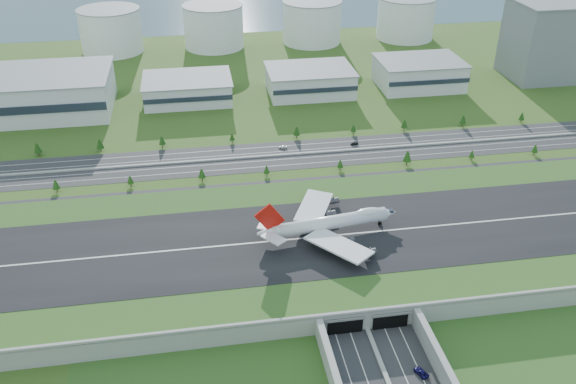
{
  "coord_description": "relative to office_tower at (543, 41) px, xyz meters",
  "views": [
    {
      "loc": [
        -55.54,
        -210.85,
        156.29
      ],
      "look_at": [
        -15.62,
        35.0,
        11.09
      ],
      "focal_mm": 38.0,
      "sensor_mm": 36.0,
      "label": 1
    }
  ],
  "objects": [
    {
      "name": "ground",
      "position": [
        -200.0,
        -195.0,
        -27.5
      ],
      "size": [
        1200.0,
        1200.0,
        0.0
      ],
      "primitive_type": "plane",
      "color": "#305219",
      "rests_on": "ground"
    },
    {
      "name": "airfield_deck",
      "position": [
        -200.0,
        -195.09,
        -23.38
      ],
      "size": [
        520.0,
        100.0,
        9.2
      ],
      "color": "gray",
      "rests_on": "ground"
    },
    {
      "name": "north_expressway",
      "position": [
        -200.0,
        -100.0,
        -27.44
      ],
      "size": [
        560.0,
        36.0,
        0.12
      ],
      "primitive_type": "cube",
      "color": "#28282B",
      "rests_on": "ground"
    },
    {
      "name": "tree_row",
      "position": [
        -189.07,
        -98.18,
        -23.03
      ],
      "size": [
        504.16,
        48.62,
        8.31
      ],
      "color": "#3D2819",
      "rests_on": "ground"
    },
    {
      "name": "hangar_west",
      "position": [
        -370.0,
        -10.0,
        -15.0
      ],
      "size": [
        120.0,
        60.0,
        25.0
      ],
      "primitive_type": "cube",
      "color": "silver",
      "rests_on": "ground"
    },
    {
      "name": "hangar_mid_a",
      "position": [
        -260.0,
        -5.0,
        -20.0
      ],
      "size": [
        58.0,
        42.0,
        15.0
      ],
      "primitive_type": "cube",
      "color": "silver",
      "rests_on": "ground"
    },
    {
      "name": "hangar_mid_b",
      "position": [
        -175.0,
        -5.0,
        -19.0
      ],
      "size": [
        58.0,
        42.0,
        17.0
      ],
      "primitive_type": "cube",
      "color": "silver",
      "rests_on": "ground"
    },
    {
      "name": "hangar_mid_c",
      "position": [
        -95.0,
        -5.0,
        -18.0
      ],
      "size": [
        58.0,
        42.0,
        19.0
      ],
      "primitive_type": "cube",
      "color": "silver",
      "rests_on": "ground"
    },
    {
      "name": "office_tower",
      "position": [
        0.0,
        0.0,
        0.0
      ],
      "size": [
        46.0,
        46.0,
        55.0
      ],
      "primitive_type": "cube",
      "color": "slate",
      "rests_on": "ground"
    },
    {
      "name": "fuel_tank_a",
      "position": [
        -320.0,
        115.0,
        -10.0
      ],
      "size": [
        50.0,
        50.0,
        35.0
      ],
      "primitive_type": "cylinder",
      "color": "white",
      "rests_on": "ground"
    },
    {
      "name": "fuel_tank_b",
      "position": [
        -235.0,
        115.0,
        -10.0
      ],
      "size": [
        50.0,
        50.0,
        35.0
      ],
      "primitive_type": "cylinder",
      "color": "white",
      "rests_on": "ground"
    },
    {
      "name": "fuel_tank_c",
      "position": [
        -150.0,
        115.0,
        -10.0
      ],
      "size": [
        50.0,
        50.0,
        35.0
      ],
      "primitive_type": "cylinder",
      "color": "white",
      "rests_on": "ground"
    },
    {
      "name": "fuel_tank_d",
      "position": [
        -65.0,
        115.0,
        -10.0
      ],
      "size": [
        50.0,
        50.0,
        35.0
      ],
      "primitive_type": "cylinder",
      "color": "white",
      "rests_on": "ground"
    },
    {
      "name": "bay_water",
      "position": [
        -200.0,
        285.0,
        -27.47
      ],
      "size": [
        1200.0,
        260.0,
        0.06
      ],
      "primitive_type": "cube",
      "color": "#335462",
      "rests_on": "ground"
    },
    {
      "name": "boeing_747",
      "position": [
        -203.33,
        -192.93,
        -13.84
      ],
      "size": [
        64.21,
        60.33,
        19.9
      ],
      "rotation": [
        0.0,
        0.0,
        0.13
      ],
      "color": "white",
      "rests_on": "airfield_deck"
    },
    {
      "name": "car_2",
      "position": [
        -187.9,
        -268.77,
        -26.58
      ],
      "size": [
        4.7,
        6.34,
        1.6
      ],
      "primitive_type": "imported",
      "rotation": [
        0.0,
        0.0,
        3.54
      ],
      "color": "#0F0D44",
      "rests_on": "ground"
    },
    {
      "name": "car_5",
      "position": [
        -165.3,
        -93.28,
        -26.64
      ],
      "size": [
        4.76,
        2.77,
        1.48
      ],
      "primitive_type": "imported",
      "rotation": [
        0.0,
        0.0,
        -1.29
      ],
      "color": "black",
      "rests_on": "ground"
    },
    {
      "name": "car_7",
      "position": [
        -207.59,
        -90.88,
        -26.65
      ],
      "size": [
        5.42,
        3.28,
        1.47
      ],
      "primitive_type": "imported",
      "rotation": [
        0.0,
        0.0,
        -1.83
      ],
      "color": "white",
      "rests_on": "ground"
    }
  ]
}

